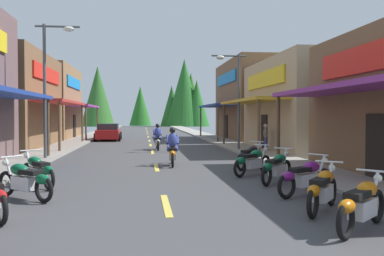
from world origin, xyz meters
TOP-DOWN VIEW (x-y plane):
  - ground at (0.00, 33.71)m, footprint 9.09×97.41m
  - sidewalk_left at (-5.59, 33.71)m, footprint 2.09×97.41m
  - sidewalk_right at (5.59, 33.71)m, footprint 2.09×97.41m
  - centerline_dashes at (0.00, 37.10)m, footprint 0.16×70.81m
  - storefront_left_far at (-10.85, 37.83)m, footprint 10.29×9.91m
  - storefront_right_middle at (10.46, 23.41)m, footprint 9.51×10.26m
  - storefront_right_far at (11.01, 34.87)m, footprint 10.61×10.86m
  - streetlamp_left at (-4.66, 19.02)m, footprint 1.99×0.30m
  - streetlamp_right at (4.64, 22.89)m, footprint 1.99×0.30m
  - motorcycle_parked_right_1 at (3.31, 6.20)m, footprint 1.67×1.49m
  - motorcycle_parked_right_2 at (3.25, 7.71)m, footprint 1.41×1.74m
  - motorcycle_parked_right_3 at (3.59, 9.50)m, footprint 1.89×1.18m
  - motorcycle_parked_right_4 at (3.49, 11.54)m, footprint 1.48×1.68m
  - motorcycle_parked_right_5 at (3.20, 13.25)m, footprint 1.70×1.46m
  - motorcycle_parked_right_6 at (3.57, 14.97)m, footprint 1.50×1.66m
  - motorcycle_parked_left_2 at (-3.38, 9.82)m, footprint 1.69×1.47m
  - motorcycle_parked_left_3 at (-3.50, 11.62)m, footprint 1.34×1.79m
  - rider_cruising_lead at (0.67, 16.36)m, footprint 0.60×2.14m
  - rider_cruising_trailing at (0.35, 24.36)m, footprint 0.60×2.14m
  - pedestrian_browsing at (6.22, 21.86)m, footprint 0.34×0.55m
  - parked_car_curbside at (-3.34, 34.44)m, footprint 2.11×4.33m
  - treeline_backdrop at (3.20, 81.34)m, footprint 24.62×11.82m

SIDE VIEW (x-z plane):
  - ground at x=0.00m, z-range -0.10..0.00m
  - centerline_dashes at x=0.00m, z-range 0.00..0.01m
  - sidewalk_left at x=-5.59m, z-range 0.00..0.12m
  - sidewalk_right at x=5.59m, z-range 0.00..0.12m
  - motorcycle_parked_right_1 at x=3.31m, z-range -0.03..1.01m
  - motorcycle_parked_right_2 at x=3.25m, z-range -0.03..1.01m
  - motorcycle_parked_right_3 at x=3.59m, z-range -0.03..1.01m
  - motorcycle_parked_right_4 at x=3.49m, z-range -0.03..1.01m
  - motorcycle_parked_right_5 at x=3.20m, z-range -0.03..1.01m
  - motorcycle_parked_right_6 at x=3.57m, z-range -0.03..1.01m
  - motorcycle_parked_left_2 at x=-3.38m, z-range -0.03..1.01m
  - motorcycle_parked_left_3 at x=-3.50m, z-range -0.03..1.01m
  - rider_cruising_lead at x=0.67m, z-range -0.13..1.44m
  - rider_cruising_trailing at x=0.35m, z-range -0.13..1.44m
  - parked_car_curbside at x=-3.34m, z-range -0.01..1.39m
  - pedestrian_browsing at x=6.22m, z-range 0.12..1.72m
  - storefront_right_middle at x=10.46m, z-range 0.00..5.37m
  - storefront_left_far at x=-10.85m, z-range 0.00..6.34m
  - storefront_right_far at x=11.01m, z-range 0.00..6.70m
  - streetlamp_right at x=4.64m, z-range 0.89..6.43m
  - streetlamp_left at x=-4.66m, z-range 0.92..7.11m
  - treeline_backdrop at x=3.20m, z-range -1.00..11.99m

